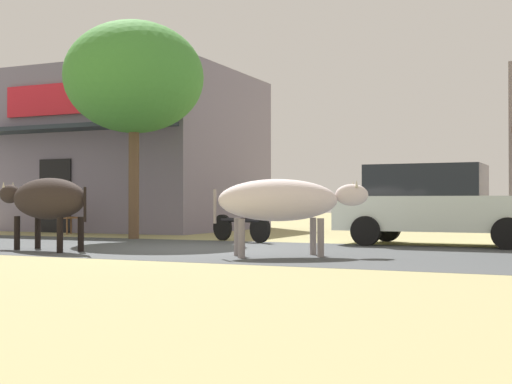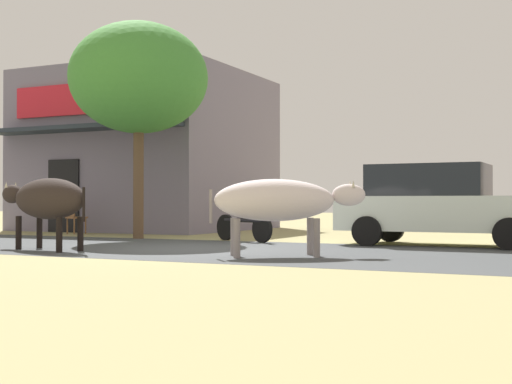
% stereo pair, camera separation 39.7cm
% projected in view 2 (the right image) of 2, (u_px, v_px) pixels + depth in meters
% --- Properties ---
extents(ground, '(80.00, 80.00, 0.00)m').
position_uv_depth(ground, '(189.00, 249.00, 13.35)').
color(ground, tan).
extents(asphalt_road, '(72.00, 5.25, 0.00)m').
position_uv_depth(asphalt_road, '(189.00, 249.00, 13.35)').
color(asphalt_road, '#3F4245').
rests_on(asphalt_road, ground).
extents(storefront_left_cafe, '(6.56, 6.90, 4.89)m').
position_uv_depth(storefront_left_cafe, '(149.00, 153.00, 22.71)').
color(storefront_left_cafe, slate).
rests_on(storefront_left_cafe, ground).
extents(roadside_tree, '(3.34, 3.34, 5.20)m').
position_uv_depth(roadside_tree, '(139.00, 78.00, 17.01)').
color(roadside_tree, brown).
rests_on(roadside_tree, ground).
extents(parked_hatchback_car, '(4.19, 1.91, 1.64)m').
position_uv_depth(parked_hatchback_car, '(440.00, 204.00, 14.31)').
color(parked_hatchback_car, silver).
rests_on(parked_hatchback_car, ground).
extents(parked_motorcycle, '(1.74, 0.85, 1.05)m').
position_uv_depth(parked_motorcycle, '(244.00, 221.00, 15.69)').
color(parked_motorcycle, black).
rests_on(parked_motorcycle, ground).
extents(cow_near_brown, '(2.58, 1.14, 1.32)m').
position_uv_depth(cow_near_brown, '(47.00, 199.00, 12.94)').
color(cow_near_brown, '#2A211E').
rests_on(cow_near_brown, ground).
extents(cow_far_dark, '(2.37, 1.78, 1.26)m').
position_uv_depth(cow_far_dark, '(279.00, 201.00, 11.46)').
color(cow_far_dark, silver).
rests_on(cow_far_dark, ground).
extents(cafe_chair_near_tree, '(0.56, 0.56, 0.92)m').
position_uv_depth(cafe_chair_near_tree, '(74.00, 215.00, 19.24)').
color(cafe_chair_near_tree, brown).
rests_on(cafe_chair_near_tree, ground).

